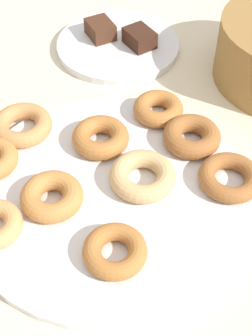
% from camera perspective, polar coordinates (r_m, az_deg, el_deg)
% --- Properties ---
extents(ground_plane, '(2.40, 2.40, 0.00)m').
position_cam_1_polar(ground_plane, '(0.70, -2.06, -3.30)').
color(ground_plane, beige).
extents(donut_plate, '(0.40, 0.40, 0.01)m').
position_cam_1_polar(donut_plate, '(0.70, -2.07, -2.99)').
color(donut_plate, silver).
rests_on(donut_plate, ground_plane).
extents(donut_0, '(0.11, 0.11, 0.02)m').
position_cam_1_polar(donut_0, '(0.71, 11.97, -1.08)').
color(donut_0, '#995B2D').
rests_on(donut_0, donut_plate).
extents(donut_2, '(0.11, 0.11, 0.03)m').
position_cam_1_polar(donut_2, '(0.74, -2.98, 3.58)').
color(donut_2, '#AD6B33').
rests_on(donut_2, donut_plate).
extents(donut_3, '(0.13, 0.13, 0.03)m').
position_cam_1_polar(donut_3, '(0.78, -11.96, 4.91)').
color(donut_3, '#C6844C').
rests_on(donut_3, donut_plate).
extents(donut_4, '(0.09, 0.09, 0.03)m').
position_cam_1_polar(donut_4, '(0.75, 7.64, 3.66)').
color(donut_4, '#995B2D').
rests_on(donut_4, donut_plate).
extents(donut_5, '(0.12, 0.12, 0.02)m').
position_cam_1_polar(donut_5, '(0.62, -1.30, -9.62)').
color(donut_5, '#AD6B33').
rests_on(donut_5, donut_plate).
extents(donut_7, '(0.11, 0.11, 0.03)m').
position_cam_1_polar(donut_7, '(0.79, 3.75, 6.89)').
color(donut_7, '#AD6B33').
rests_on(donut_7, donut_plate).
extents(donut_8, '(0.13, 0.13, 0.03)m').
position_cam_1_polar(donut_8, '(0.69, 1.92, -0.94)').
color(donut_8, tan).
rests_on(donut_8, donut_plate).
extents(donut_9, '(0.10, 0.10, 0.03)m').
position_cam_1_polar(donut_9, '(0.67, -8.62, -3.28)').
color(donut_9, '#BC7A3D').
rests_on(donut_9, donut_plate).
extents(cake_plate, '(0.23, 0.23, 0.01)m').
position_cam_1_polar(cake_plate, '(0.96, -0.92, 14.05)').
color(cake_plate, silver).
rests_on(cake_plate, ground_plane).
extents(brownie_near, '(0.06, 0.05, 0.03)m').
position_cam_1_polar(brownie_near, '(0.97, -3.00, 15.77)').
color(brownie_near, '#472819').
rests_on(brownie_near, cake_plate).
extents(brownie_far, '(0.06, 0.04, 0.03)m').
position_cam_1_polar(brownie_far, '(0.94, 1.58, 14.88)').
color(brownie_far, '#381E14').
rests_on(brownie_far, cake_plate).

